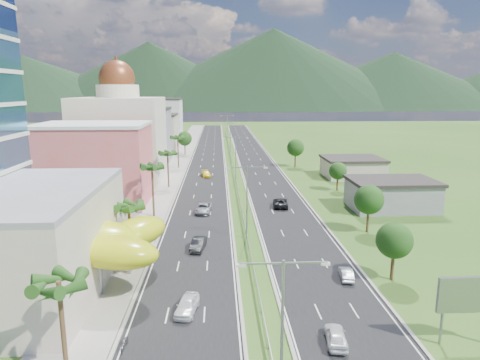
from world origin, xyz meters
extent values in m
plane|color=#2D5119|center=(0.00, 0.00, 0.00)|extent=(500.00, 500.00, 0.00)
cube|color=black|center=(-7.50, 90.00, 0.02)|extent=(11.00, 260.00, 0.04)
cube|color=black|center=(7.50, 90.00, 0.02)|extent=(11.00, 260.00, 0.04)
cube|color=gray|center=(-17.00, 90.00, 0.06)|extent=(7.00, 260.00, 0.12)
cube|color=gray|center=(0.00, 72.00, 0.62)|extent=(0.08, 216.00, 0.28)
cube|color=gray|center=(0.00, 174.00, 0.35)|extent=(0.10, 0.12, 0.70)
cylinder|color=gray|center=(0.00, -25.00, 5.50)|extent=(0.20, 0.20, 11.00)
cube|color=gray|center=(-1.44, -25.00, 10.80)|extent=(2.88, 0.12, 0.12)
cube|color=gray|center=(1.44, -25.00, 10.80)|extent=(2.88, 0.12, 0.12)
cube|color=silver|center=(-2.72, -25.00, 10.70)|extent=(0.60, 0.25, 0.18)
cube|color=silver|center=(2.72, -25.00, 10.70)|extent=(0.60, 0.25, 0.18)
cylinder|color=gray|center=(0.00, 10.00, 5.50)|extent=(0.20, 0.20, 11.00)
cube|color=gray|center=(-1.44, 10.00, 10.80)|extent=(2.88, 0.12, 0.12)
cube|color=gray|center=(1.44, 10.00, 10.80)|extent=(2.88, 0.12, 0.12)
cube|color=silver|center=(-2.72, 10.00, 10.70)|extent=(0.60, 0.25, 0.18)
cube|color=silver|center=(2.72, 10.00, 10.70)|extent=(0.60, 0.25, 0.18)
cylinder|color=gray|center=(0.00, 50.00, 5.50)|extent=(0.20, 0.20, 11.00)
cube|color=gray|center=(-1.44, 50.00, 10.80)|extent=(2.88, 0.12, 0.12)
cube|color=gray|center=(1.44, 50.00, 10.80)|extent=(2.88, 0.12, 0.12)
cube|color=silver|center=(-2.72, 50.00, 10.70)|extent=(0.60, 0.25, 0.18)
cube|color=silver|center=(2.72, 50.00, 10.70)|extent=(0.60, 0.25, 0.18)
cylinder|color=gray|center=(0.00, 95.00, 5.50)|extent=(0.20, 0.20, 11.00)
cube|color=gray|center=(-1.44, 95.00, 10.80)|extent=(2.88, 0.12, 0.12)
cube|color=gray|center=(1.44, 95.00, 10.80)|extent=(2.88, 0.12, 0.12)
cube|color=silver|center=(-2.72, 95.00, 10.70)|extent=(0.60, 0.25, 0.18)
cube|color=silver|center=(2.72, 95.00, 10.70)|extent=(0.60, 0.25, 0.18)
cylinder|color=gray|center=(0.00, 140.00, 5.50)|extent=(0.20, 0.20, 11.00)
cube|color=gray|center=(-1.44, 140.00, 10.80)|extent=(2.88, 0.12, 0.12)
cube|color=gray|center=(1.44, 140.00, 10.80)|extent=(2.88, 0.12, 0.12)
cube|color=silver|center=(-2.72, 140.00, 10.70)|extent=(0.60, 0.25, 0.18)
cube|color=silver|center=(2.72, 140.00, 10.70)|extent=(0.60, 0.25, 0.18)
cylinder|color=gray|center=(-24.00, -2.00, 2.00)|extent=(0.50, 0.50, 4.00)
cylinder|color=gray|center=(-17.00, -7.00, 2.00)|extent=(0.50, 0.50, 4.00)
cylinder|color=gray|center=(-21.00, -10.00, 2.00)|extent=(0.50, 0.50, 4.00)
cylinder|color=gray|center=(-15.00, -2.00, 2.00)|extent=(0.50, 0.50, 4.00)
cube|color=#D85B58|center=(-28.00, 32.00, 7.50)|extent=(20.00, 15.00, 15.00)
cube|color=beige|center=(-28.00, 55.00, 10.00)|extent=(20.00, 20.00, 20.00)
cylinder|color=beige|center=(-28.00, 55.00, 21.50)|extent=(10.00, 10.00, 3.00)
sphere|color=brown|center=(-28.00, 55.00, 24.50)|extent=(8.40, 8.40, 8.40)
cube|color=gray|center=(-27.00, 80.00, 8.00)|extent=(16.00, 15.00, 16.00)
cube|color=#B3A493|center=(-27.00, 102.00, 6.50)|extent=(16.00, 15.00, 13.00)
cube|color=silver|center=(-27.00, 125.00, 9.00)|extent=(16.00, 15.00, 18.00)
cylinder|color=gray|center=(15.00, -18.00, 1.60)|extent=(0.24, 0.24, 3.20)
cube|color=#D85919|center=(17.00, -18.00, 4.60)|extent=(5.20, 0.35, 3.20)
cube|color=gray|center=(28.00, 25.00, 2.50)|extent=(15.00, 10.00, 5.00)
cube|color=#B3A493|center=(30.00, 55.00, 2.20)|extent=(14.00, 12.00, 4.40)
cylinder|color=#47301C|center=(-15.50, -22.00, 4.25)|extent=(0.36, 0.36, 8.50)
cylinder|color=#47301C|center=(-15.50, 2.00, 3.75)|extent=(0.36, 0.36, 7.50)
cylinder|color=#47301C|center=(-15.50, 22.00, 4.50)|extent=(0.36, 0.36, 9.00)
cylinder|color=#47301C|center=(-15.50, 45.00, 4.00)|extent=(0.36, 0.36, 8.00)
cylinder|color=#47301C|center=(-15.50, 70.00, 4.40)|extent=(0.36, 0.36, 8.80)
cylinder|color=#47301C|center=(-15.50, 95.00, 2.45)|extent=(0.40, 0.40, 4.90)
sphere|color=#214816|center=(-15.50, 95.00, 5.60)|extent=(4.90, 4.90, 4.90)
cylinder|color=#47301C|center=(16.00, -5.00, 2.10)|extent=(0.40, 0.40, 4.20)
sphere|color=#214816|center=(16.00, -5.00, 4.80)|extent=(4.20, 4.20, 4.20)
cylinder|color=#47301C|center=(19.00, 12.00, 2.27)|extent=(0.40, 0.40, 4.55)
sphere|color=#214816|center=(19.00, 12.00, 5.20)|extent=(4.55, 4.55, 4.55)
cylinder|color=#47301C|center=(22.00, 40.00, 1.92)|extent=(0.40, 0.40, 3.85)
sphere|color=#214816|center=(22.00, 40.00, 4.40)|extent=(3.85, 3.85, 3.85)
cylinder|color=#47301C|center=(18.00, 70.00, 2.45)|extent=(0.40, 0.40, 4.90)
sphere|color=#214816|center=(18.00, 70.00, 5.60)|extent=(4.90, 4.90, 4.90)
imported|color=white|center=(-7.38, -11.48, 0.82)|extent=(2.61, 4.84, 1.56)
imported|color=black|center=(-7.04, 5.73, 0.83)|extent=(2.36, 4.98, 1.58)
imported|color=#93959A|center=(-6.85, 24.05, 0.84)|extent=(3.29, 6.03, 1.60)
imported|color=yellow|center=(-7.31, 56.75, 0.76)|extent=(2.87, 5.27, 1.45)
imported|color=silver|center=(5.94, -17.51, 0.77)|extent=(2.24, 4.45, 1.45)
imported|color=#ACAEB4|center=(10.69, -4.67, 0.68)|extent=(1.88, 4.03, 1.28)
imported|color=black|center=(7.57, 27.25, 0.85)|extent=(3.35, 6.13, 1.63)
imported|color=black|center=(-12.30, -17.35, 0.72)|extent=(0.77, 2.16, 1.36)
camera|label=1|loc=(-4.13, -50.64, 21.71)|focal=32.00mm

